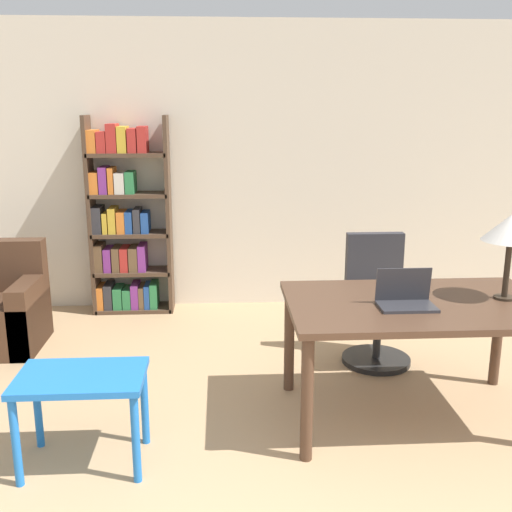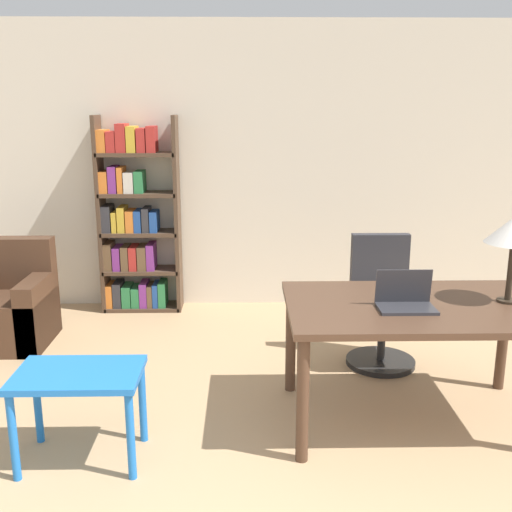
{
  "view_description": "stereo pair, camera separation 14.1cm",
  "coord_description": "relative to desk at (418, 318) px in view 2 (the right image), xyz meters",
  "views": [
    {
      "loc": [
        -0.15,
        -1.23,
        1.92
      ],
      "look_at": [
        0.06,
        2.35,
        1.02
      ],
      "focal_mm": 42.0,
      "sensor_mm": 36.0,
      "label": 1
    },
    {
      "loc": [
        -0.01,
        -1.23,
        1.92
      ],
      "look_at": [
        0.06,
        2.35,
        1.02
      ],
      "focal_mm": 42.0,
      "sensor_mm": 36.0,
      "label": 2
    }
  ],
  "objects": [
    {
      "name": "side_table_blue",
      "position": [
        -1.95,
        -0.39,
        -0.23
      ],
      "size": [
        0.68,
        0.44,
        0.53
      ],
      "color": "blue",
      "rests_on": "ground_plane"
    },
    {
      "name": "bookshelf",
      "position": [
        -2.09,
        2.19,
        0.17
      ],
      "size": [
        0.75,
        0.28,
        1.84
      ],
      "color": "#4C3828",
      "rests_on": "ground_plane"
    },
    {
      "name": "laptop",
      "position": [
        -0.11,
        -0.08,
        0.14
      ],
      "size": [
        0.33,
        0.21,
        0.22
      ],
      "color": "#2D2D33",
      "rests_on": "desk"
    },
    {
      "name": "armchair",
      "position": [
        -3.0,
        1.34,
        -0.39
      ],
      "size": [
        0.66,
        0.66,
        0.85
      ],
      "color": "#472D1E",
      "rests_on": "ground_plane"
    },
    {
      "name": "office_chair",
      "position": [
        -0.01,
        0.91,
        -0.24
      ],
      "size": [
        0.52,
        0.52,
        0.98
      ],
      "color": "black",
      "rests_on": "ground_plane"
    },
    {
      "name": "desk",
      "position": [
        0.0,
        0.0,
        0.0
      ],
      "size": [
        1.58,
        0.98,
        0.77
      ],
      "color": "#4C3323",
      "rests_on": "ground_plane"
    },
    {
      "name": "wall_back",
      "position": [
        -1.03,
        2.38,
        0.67
      ],
      "size": [
        8.0,
        0.06,
        2.7
      ],
      "color": "beige",
      "rests_on": "ground_plane"
    }
  ]
}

